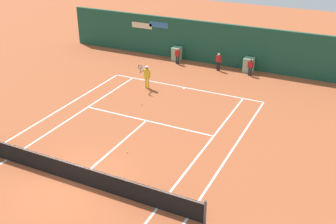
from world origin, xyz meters
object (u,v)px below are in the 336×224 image
at_px(ball_kid_centre_post, 177,55).
at_px(tennis_ball_mid_court, 142,104).
at_px(ball_kid_left_post, 250,66).
at_px(player_on_baseline, 147,75).
at_px(tennis_ball_by_sideline, 127,152).
at_px(ball_kid_right_post, 219,61).

bearing_deg(ball_kid_centre_post, tennis_ball_mid_court, 97.32).
height_order(ball_kid_centre_post, tennis_ball_mid_court, ball_kid_centre_post).
height_order(ball_kid_centre_post, ball_kid_left_post, ball_kid_centre_post).
bearing_deg(ball_kid_centre_post, player_on_baseline, 90.94).
relative_size(ball_kid_centre_post, tennis_ball_mid_court, 18.35).
height_order(player_on_baseline, ball_kid_centre_post, player_on_baseline).
xyz_separation_m(ball_kid_centre_post, tennis_ball_by_sideline, (3.21, -12.71, -0.68)).
bearing_deg(ball_kid_centre_post, ball_kid_right_post, 178.73).
height_order(ball_kid_left_post, tennis_ball_mid_court, ball_kid_left_post).
bearing_deg(ball_kid_left_post, player_on_baseline, 41.26).
bearing_deg(ball_kid_right_post, tennis_ball_mid_court, 81.28).
height_order(ball_kid_right_post, tennis_ball_mid_court, ball_kid_right_post).
height_order(ball_kid_centre_post, ball_kid_right_post, ball_kid_right_post).
bearing_deg(player_on_baseline, ball_kid_centre_post, -91.63).
relative_size(ball_kid_centre_post, tennis_ball_by_sideline, 18.35).
bearing_deg(tennis_ball_by_sideline, ball_kid_right_post, 89.56).
bearing_deg(ball_kid_right_post, tennis_ball_by_sideline, 96.56).
height_order(tennis_ball_mid_court, tennis_ball_by_sideline, same).
bearing_deg(ball_kid_left_post, ball_kid_centre_post, -2.40).
bearing_deg(tennis_ball_by_sideline, player_on_baseline, 111.88).
bearing_deg(tennis_ball_by_sideline, ball_kid_centre_post, 104.16).
xyz_separation_m(player_on_baseline, tennis_ball_by_sideline, (3.00, -7.48, -0.90)).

